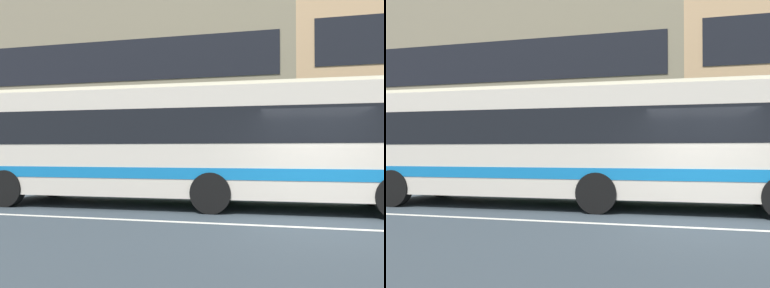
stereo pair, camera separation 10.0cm
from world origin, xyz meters
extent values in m
plane|color=#353F48|center=(0.00, 0.00, 0.00)|extent=(160.00, 160.00, 0.00)
cube|color=silver|center=(0.00, 0.00, 0.00)|extent=(60.00, 0.16, 0.01)
cube|color=#17481F|center=(1.82, 6.20, 0.53)|extent=(17.86, 1.10, 1.07)
cube|color=gray|center=(-9.63, 15.47, 5.43)|extent=(18.86, 8.63, 10.85)
cube|color=black|center=(-9.63, 11.14, 6.30)|extent=(17.35, 0.04, 2.17)
cube|color=beige|center=(-3.22, 2.43, 1.72)|extent=(11.86, 2.76, 2.75)
cube|color=black|center=(-3.22, 2.43, 2.14)|extent=(11.15, 2.77, 0.88)
cube|color=#1370B9|center=(-3.22, 2.43, 0.97)|extent=(11.62, 2.78, 0.28)
cube|color=beige|center=(-3.22, 2.43, 3.16)|extent=(11.38, 2.34, 0.12)
cube|color=black|center=(-9.13, 2.32, 2.14)|extent=(0.07, 2.14, 0.97)
cylinder|color=black|center=(-8.10, 1.17, 0.50)|extent=(1.00, 0.30, 1.00)
cylinder|color=black|center=(-8.15, 3.51, 0.50)|extent=(1.00, 0.30, 1.00)
cylinder|color=black|center=(-2.46, 1.27, 0.50)|extent=(1.00, 0.30, 1.00)
cylinder|color=black|center=(-2.50, 3.62, 0.50)|extent=(1.00, 0.30, 1.00)
cylinder|color=black|center=(1.67, 3.69, 0.50)|extent=(1.00, 0.30, 1.00)
camera|label=1|loc=(-0.68, -8.14, 1.51)|focal=36.93mm
camera|label=2|loc=(-0.58, -8.11, 1.51)|focal=36.93mm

